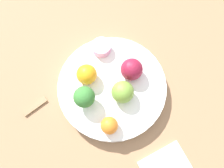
{
  "coord_description": "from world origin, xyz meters",
  "views": [
    {
      "loc": [
        -0.11,
        0.11,
        0.55
      ],
      "look_at": [
        0.0,
        0.0,
        0.07
      ],
      "focal_mm": 35.0,
      "sensor_mm": 36.0,
      "label": 1
    }
  ],
  "objects": [
    {
      "name": "apple_red",
      "position": [
        -0.01,
        -0.05,
        0.08
      ],
      "size": [
        0.05,
        0.05,
        0.05
      ],
      "color": "maroon",
      "rests_on": "bowl"
    },
    {
      "name": "broccoli",
      "position": [
        0.02,
        0.07,
        0.09
      ],
      "size": [
        0.05,
        0.05,
        0.06
      ],
      "color": "#99C17A",
      "rests_on": "bowl"
    },
    {
      "name": "small_cup",
      "position": [
        0.09,
        -0.05,
        0.07
      ],
      "size": [
        0.05,
        0.05,
        0.02
      ],
      "color": "#EA9EC6",
      "rests_on": "bowl"
    },
    {
      "name": "bowl",
      "position": [
        0.0,
        0.0,
        0.04
      ],
      "size": [
        0.26,
        0.26,
        0.04
      ],
      "color": "white",
      "rests_on": "table_surface"
    },
    {
      "name": "apple_green",
      "position": [
        -0.03,
        0.0,
        0.08
      ],
      "size": [
        0.05,
        0.05,
        0.05
      ],
      "color": "olive",
      "rests_on": "bowl"
    },
    {
      "name": "table_surface",
      "position": [
        0.0,
        0.0,
        0.01
      ],
      "size": [
        1.2,
        1.2,
        0.02
      ],
      "color": "#936D4C",
      "rests_on": "ground_plane"
    },
    {
      "name": "orange_front",
      "position": [
        0.05,
        0.03,
        0.08
      ],
      "size": [
        0.05,
        0.05,
        0.05
      ],
      "color": "orange",
      "rests_on": "bowl"
    },
    {
      "name": "spoon",
      "position": [
        0.1,
        0.17,
        0.02
      ],
      "size": [
        0.02,
        0.07,
        0.01
      ],
      "color": "olive",
      "rests_on": "table_surface"
    },
    {
      "name": "ground_plane",
      "position": [
        0.0,
        0.0,
        0.0
      ],
      "size": [
        6.0,
        6.0,
        0.0
      ],
      "primitive_type": "plane",
      "color": "gray"
    },
    {
      "name": "orange_back",
      "position": [
        -0.07,
        0.07,
        0.08
      ],
      "size": [
        0.04,
        0.04,
        0.04
      ],
      "color": "orange",
      "rests_on": "bowl"
    }
  ]
}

